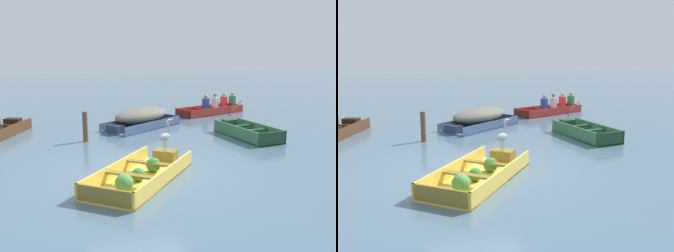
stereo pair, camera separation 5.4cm
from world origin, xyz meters
TOP-DOWN VIEW (x-y plane):
  - ground_plane at (0.00, 0.00)m, footprint 80.00×80.00m
  - dinghy_yellow_foreground at (-0.10, -0.63)m, footprint 2.85×3.14m
  - skiff_slate_blue_near_moored at (1.03, 4.91)m, footprint 3.15×2.78m
  - skiff_green_far_moored at (4.01, 2.60)m, footprint 1.35×2.63m
  - rowboat_red_with_crew at (4.87, 7.24)m, footprint 3.36×2.39m
  - heron_on_dinghy at (0.49, -0.33)m, footprint 0.42×0.32m
  - mooring_post at (-1.06, 3.29)m, footprint 0.16×0.16m

SIDE VIEW (x-z plane):
  - ground_plane at x=0.00m, z-range 0.00..0.00m
  - dinghy_yellow_foreground at x=-0.10m, z-range -0.06..0.34m
  - skiff_green_far_moored at x=4.01m, z-range -0.05..0.35m
  - rowboat_red_with_crew at x=4.87m, z-range -0.22..0.68m
  - skiff_slate_blue_near_moored at x=1.03m, z-range 0.03..0.77m
  - mooring_post at x=-1.06m, z-range 0.00..0.93m
  - heron_on_dinghy at x=0.49m, z-range 0.45..1.29m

